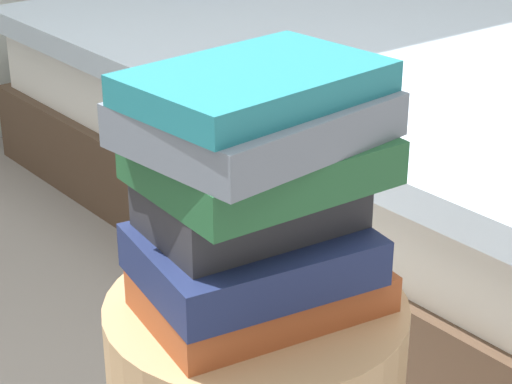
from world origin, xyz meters
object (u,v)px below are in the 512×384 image
Objects in this scene: book_charcoal at (250,203)px; book_slate at (252,119)px; bed at (418,114)px; book_teal at (256,82)px; book_navy at (252,254)px; book_rust at (262,291)px; book_forest at (259,159)px.

book_slate is (-0.00, -0.01, 0.10)m from book_charcoal.
book_teal reaches higher than bed.
book_navy is 1.09× the size of book_charcoal.
book_navy is at bearing -133.59° from book_slate.
book_rust is 1.03× the size of book_slate.
book_slate is (0.01, 0.01, 0.16)m from book_navy.
bed is 8.04× the size of book_navy.
book_charcoal is 0.14m from book_teal.
bed is 8.78× the size of book_charcoal.
book_navy is 0.99× the size of book_forest.
book_rust is at bearing -85.00° from book_slate.
bed is at bearing 44.15° from book_rust.
book_charcoal is 0.10m from book_slate.
bed is 7.66× the size of book_slate.
bed is 7.56× the size of book_teal.
book_teal reaches higher than book_charcoal.
book_teal is at bearing 44.93° from book_navy.
book_slate is at bearing -96.91° from book_charcoal.
book_charcoal is at bearing 139.61° from book_forest.
book_charcoal reaches higher than book_navy.
book_slate is at bearing 170.53° from book_teal.
book_teal is (0.01, -0.00, 0.04)m from book_slate.
book_forest is 0.05m from book_slate.
book_charcoal reaches higher than bed.
book_rust is at bearing -80.27° from book_charcoal.
book_charcoal is (-1.20, -0.84, 0.38)m from bed.
book_forest reaches higher than bed.
book_charcoal is at bearing -146.50° from bed.
book_charcoal is 0.86× the size of book_teal.
book_teal is at bearing 89.09° from book_rust.
book_navy is at bearing -112.38° from book_charcoal.
book_forest reaches higher than book_charcoal.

